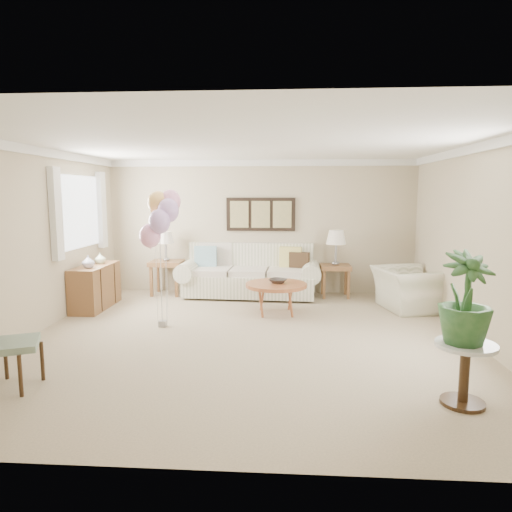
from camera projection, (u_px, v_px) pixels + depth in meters
The scene contains 18 objects.
ground_plane at pixel (248, 338), 6.20m from camera, with size 6.00×6.00×0.00m, color tan.
room_shell at pixel (241, 218), 6.08m from camera, with size 6.04×6.04×2.60m.
wall_art_triptych at pixel (261, 214), 8.92m from camera, with size 1.35×0.06×0.65m.
sofa at pixel (250, 276), 8.75m from camera, with size 2.74×1.12×0.99m.
end_table_left at pixel (167, 266), 8.84m from camera, with size 0.61×0.55×0.66m.
end_table_right at pixel (335, 270), 8.65m from camera, with size 0.56×0.51×0.61m.
lamp_left at pixel (166, 239), 8.76m from camera, with size 0.32×0.32×0.57m.
lamp_right at pixel (336, 238), 8.57m from camera, with size 0.38×0.38×0.66m.
coffee_table at pixel (276, 286), 7.41m from camera, with size 1.00×1.00×0.51m.
decor_bowl at pixel (278, 281), 7.43m from camera, with size 0.28×0.28×0.07m, color #2E2825.
armchair at pixel (407, 289), 7.73m from camera, with size 1.08×0.94×0.70m, color silver.
side_table at pixel (465, 358), 4.20m from camera, with size 0.55×0.55×0.59m.
potted_plant at pixel (465, 298), 4.12m from camera, with size 0.48×0.48×0.85m, color #1E4E24.
accent_chair at pixel (3, 337), 4.57m from camera, with size 0.66×0.66×1.02m.
credenza at pixel (95, 287), 7.82m from camera, with size 0.46×1.20×0.74m.
vase_white at pixel (88, 262), 7.48m from camera, with size 0.20×0.20×0.21m, color #AFB0C6.
vase_sage at pixel (100, 258), 7.96m from camera, with size 0.18×0.18×0.19m, color beige.
balloon_cluster at pixel (161, 215), 6.51m from camera, with size 0.55×0.59×2.01m.
Camera 1 is at (0.50, -5.97, 1.95)m, focal length 32.00 mm.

